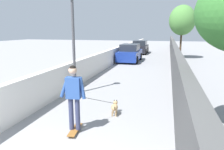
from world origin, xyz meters
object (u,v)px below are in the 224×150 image
skateboard (75,130)px  car_near (130,53)px  person_skateboarder (74,93)px  dog (114,107)px  car_far (140,47)px  tree_right_mid (182,20)px  lamp_post (73,25)px

skateboard → car_near: bearing=3.8°
skateboard → person_skateboarder: size_ratio=0.46×
dog → car_far: (19.19, 1.66, 0.44)m
tree_right_mid → person_skateboarder: size_ratio=2.87×
lamp_post → dog: size_ratio=2.43×
car_far → dog: bearing=-175.1°
person_skateboarder → car_near: person_skateboarder is taller
tree_right_mid → person_skateboarder: 17.26m
person_skateboarder → tree_right_mid: bearing=-11.9°
skateboard → car_near: (13.68, 0.91, 0.65)m
person_skateboarder → car_near: 13.72m
car_near → skateboard: bearing=-176.2°
skateboard → person_skateboarder: person_skateboarder is taller
person_skateboarder → car_near: bearing=3.8°
person_skateboarder → dog: person_skateboarder is taller
skateboard → dog: bearing=-27.1°
lamp_post → car_near: size_ratio=1.05×
lamp_post → dog: (-1.88, -2.26, -2.66)m
skateboard → car_near: car_near is taller
lamp_post → dog: 3.97m
dog → car_far: car_far is taller
lamp_post → person_skateboarder: size_ratio=2.42×
lamp_post → car_near: lamp_post is taller
tree_right_mid → car_far: 6.64m
lamp_post → dog: bearing=-129.7°
lamp_post → skateboard: size_ratio=5.24×
person_skateboarder → car_near: (13.68, 0.91, -0.41)m
dog → car_far: size_ratio=0.44×
car_near → person_skateboarder: bearing=-176.2°
tree_right_mid → lamp_post: 14.30m
skateboard → car_near: size_ratio=0.20×
tree_right_mid → lamp_post: size_ratio=1.19×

